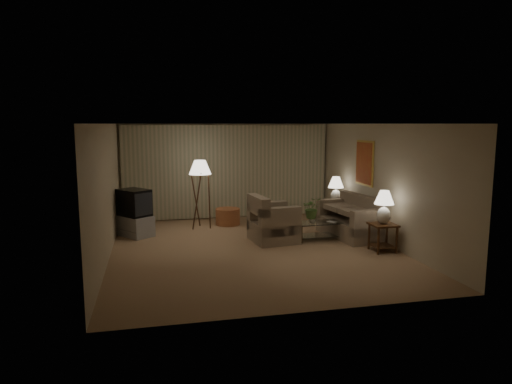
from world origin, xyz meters
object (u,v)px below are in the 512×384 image
table_lamp_far (336,188)px  ottoman (228,217)px  sofa (350,221)px  floor_lamp (200,193)px  side_table_far (335,211)px  table_lamp_near (384,204)px  tv_cabinet (135,226)px  vase (312,219)px  crt_tv (134,203)px  armchair (274,223)px  coffee_table (318,228)px  side_table_near (383,233)px

table_lamp_far → ottoman: size_ratio=1.09×
sofa → floor_lamp: 3.85m
side_table_far → table_lamp_near: 2.67m
tv_cabinet → vase: vase is taller
crt_tv → armchair: bearing=31.1°
side_table_far → coffee_table: 1.68m
armchair → ottoman: armchair is taller
table_lamp_far → ottoman: table_lamp_far is taller
floor_lamp → vase: floor_lamp is taller
armchair → tv_cabinet: size_ratio=1.20×
side_table_near → floor_lamp: floor_lamp is taller
table_lamp_far → crt_tv: size_ratio=0.77×
sofa → table_lamp_far: (0.15, 1.25, 0.63)m
sofa → table_lamp_near: table_lamp_near is taller
tv_cabinet → side_table_far: bearing=52.9°
floor_lamp → side_table_far: bearing=-7.5°
armchair → side_table_far: 2.41m
sofa → table_lamp_near: size_ratio=2.82×
side_table_far → coffee_table: (-1.00, -1.35, -0.12)m
side_table_near → ottoman: 4.35m
armchair → vase: size_ratio=7.61×
tv_cabinet → vase: size_ratio=6.33×
floor_lamp → vase: bearing=-37.1°
floor_lamp → ottoman: size_ratio=2.71×
side_table_near → floor_lamp: (-3.55, 3.07, 0.52)m
tv_cabinet → crt_tv: (0.00, 0.00, 0.57)m
side_table_near → side_table_far: size_ratio=1.00×
armchair → sofa: bearing=-96.4°
ottoman → vase: (1.65, -2.08, 0.28)m
ottoman → coffee_table: bearing=-49.1°
table_lamp_far → coffee_table: table_lamp_far is taller
ottoman → tv_cabinet: bearing=-162.7°
table_lamp_near → coffee_table: size_ratio=0.66×
armchair → floor_lamp: floor_lamp is taller
coffee_table → side_table_near: bearing=-51.4°
sofa → table_lamp_far: bearing=165.4°
table_lamp_near → ottoman: 4.42m
table_lamp_near → tv_cabinet: bearing=153.6°
floor_lamp → vase: (2.40, -1.82, -0.43)m
coffee_table → crt_tv: bearing=162.4°
table_lamp_near → crt_tv: table_lamp_near is taller
armchair → tv_cabinet: bearing=61.6°
side_table_far → table_lamp_far: size_ratio=0.84×
table_lamp_far → tv_cabinet: bearing=-179.8°
side_table_near → sofa: bearing=96.3°
table_lamp_near → floor_lamp: (-3.55, 3.07, -0.09)m
table_lamp_near → crt_tv: (-5.20, 2.58, -0.20)m
table_lamp_near → table_lamp_far: (-0.00, 2.60, 0.00)m
side_table_far → ottoman: size_ratio=0.92×
floor_lamp → side_table_near: bearing=-40.9°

